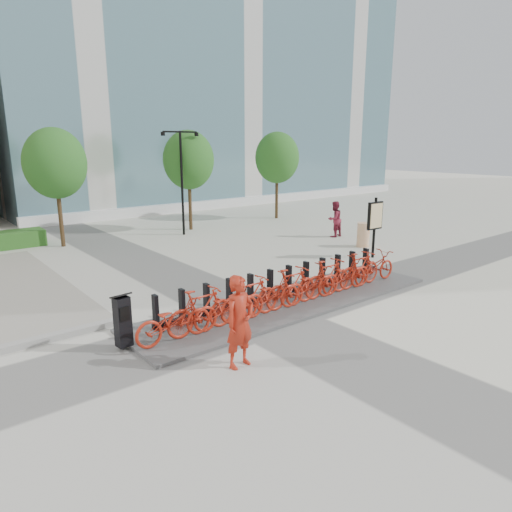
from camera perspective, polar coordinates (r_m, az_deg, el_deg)
ground at (r=12.07m, az=0.75°, el=-7.60°), size 120.00×120.00×0.00m
glass_building at (r=41.30m, az=-7.89°, el=24.36°), size 32.00×16.00×24.00m
tree_1 at (r=21.44m, az=-23.83°, el=10.52°), size 2.60×2.60×5.10m
tree_2 at (r=23.98m, az=-8.43°, el=11.77°), size 2.60×2.60×5.10m
tree_3 at (r=27.51m, az=2.65°, el=12.16°), size 2.60×2.60×5.10m
streetlamp at (r=22.64m, az=-9.30°, el=10.46°), size 2.00×0.20×5.00m
dock_pad at (r=13.07m, az=4.34°, el=-5.74°), size 9.60×2.40×0.08m
dock_rail_posts at (r=13.29m, az=3.17°, el=-3.26°), size 8.02×0.50×0.85m
bike_0 at (r=10.47m, az=-10.23°, el=-7.90°), size 1.88×0.66×0.99m
bike_1 at (r=10.78m, az=-6.86°, el=-6.81°), size 1.83×0.52×1.10m
bike_2 at (r=11.17m, az=-3.70°, el=-6.28°), size 1.88×0.66×0.99m
bike_3 at (r=11.56m, az=-0.77°, el=-5.27°), size 1.83×0.52×1.10m
bike_4 at (r=12.00m, az=1.95°, el=-4.81°), size 1.88×0.66×0.99m
bike_5 at (r=12.45m, az=4.47°, el=-3.90°), size 1.83×0.52×1.10m
bike_6 at (r=12.94m, az=6.80°, el=-3.50°), size 1.88×0.66×0.99m
bike_7 at (r=13.43m, az=8.97°, el=-2.68°), size 1.83×0.52×1.10m
bike_8 at (r=13.97m, az=10.97°, el=-2.35°), size 1.88×0.66×0.99m
bike_9 at (r=14.49m, az=12.83°, el=-1.63°), size 1.83×0.52×1.10m
bike_10 at (r=15.06m, az=14.53°, el=-1.36°), size 1.88×0.66×0.99m
kiosk at (r=10.44m, az=-16.33°, el=-7.72°), size 0.41×0.36×1.24m
worker_red at (r=9.21m, az=-2.03°, el=-8.21°), size 0.75×0.54×1.92m
pedestrian at (r=22.40m, az=9.79°, el=4.56°), size 0.88×0.70×1.73m
construction_barrel at (r=20.53m, az=13.26°, el=2.60°), size 0.60×0.60×1.05m
map_sign at (r=18.46m, az=14.65°, el=4.59°), size 0.78×0.15×2.39m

